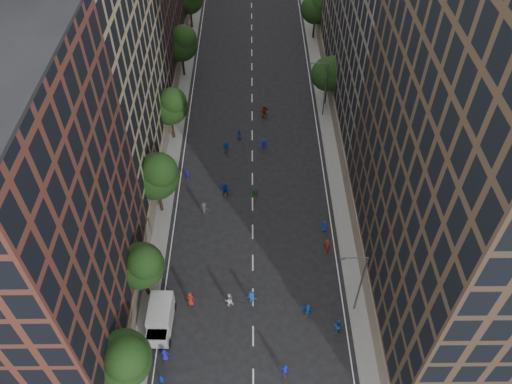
% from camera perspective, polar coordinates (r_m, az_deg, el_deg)
% --- Properties ---
extents(ground, '(240.00, 240.00, 0.00)m').
position_cam_1_polar(ground, '(72.03, -0.44, 6.28)').
color(ground, black).
rests_on(ground, ground).
extents(sidewalk_left, '(4.00, 105.00, 0.15)m').
position_cam_1_polar(sidewalk_left, '(78.82, -9.34, 9.69)').
color(sidewalk_left, slate).
rests_on(sidewalk_left, ground).
extents(sidewalk_right, '(4.00, 105.00, 0.15)m').
position_cam_1_polar(sidewalk_right, '(78.79, 8.44, 9.80)').
color(sidewalk_right, slate).
rests_on(sidewalk_right, ground).
extents(bldg_left_a, '(14.00, 22.00, 30.00)m').
position_cam_1_polar(bldg_left_a, '(45.04, -25.44, -3.55)').
color(bldg_left_a, '#52291F').
rests_on(bldg_left_a, ground).
extents(bldg_left_b, '(14.00, 26.00, 34.00)m').
position_cam_1_polar(bldg_left_b, '(61.18, -19.28, 15.08)').
color(bldg_left_b, '#91805F').
rests_on(bldg_left_b, ground).
extents(bldg_right_a, '(14.00, 30.00, 36.00)m').
position_cam_1_polar(bldg_right_a, '(45.48, 24.25, 3.02)').
color(bldg_right_a, '#413123').
rests_on(bldg_right_a, ground).
extents(bldg_right_b, '(14.00, 28.00, 33.00)m').
position_cam_1_polar(bldg_right_b, '(68.92, 16.41, 18.87)').
color(bldg_right_b, '#5F574F').
rests_on(bldg_right_b, ground).
extents(tree_left_0, '(5.20, 5.20, 8.83)m').
position_cam_1_polar(tree_left_0, '(45.93, -14.93, -17.97)').
color(tree_left_0, black).
rests_on(tree_left_0, ground).
extents(tree_left_1, '(4.80, 4.80, 8.21)m').
position_cam_1_polar(tree_left_1, '(51.23, -12.94, -8.10)').
color(tree_left_1, black).
rests_on(tree_left_1, ground).
extents(tree_left_2, '(5.60, 5.60, 9.45)m').
position_cam_1_polar(tree_left_2, '(58.31, -11.31, 1.95)').
color(tree_left_2, black).
rests_on(tree_left_2, ground).
extents(tree_left_3, '(5.00, 5.00, 8.58)m').
position_cam_1_polar(tree_left_3, '(69.22, -9.76, 9.76)').
color(tree_left_3, black).
rests_on(tree_left_3, ground).
extents(tree_left_4, '(5.40, 5.40, 9.08)m').
position_cam_1_polar(tree_left_4, '(82.37, -8.51, 16.55)').
color(tree_left_4, black).
rests_on(tree_left_4, ground).
extents(tree_right_a, '(5.00, 5.00, 8.39)m').
position_cam_1_polar(tree_right_a, '(75.87, 8.39, 13.34)').
color(tree_right_a, black).
rests_on(tree_right_a, ground).
extents(tree_right_b, '(5.20, 5.20, 8.83)m').
position_cam_1_polar(tree_right_b, '(93.02, 6.99, 20.23)').
color(tree_right_b, black).
rests_on(tree_right_b, ground).
extents(streetlamp_near, '(2.64, 0.22, 9.06)m').
position_cam_1_polar(streetlamp_near, '(50.34, 11.69, -9.95)').
color(streetlamp_near, '#595B60').
rests_on(streetlamp_near, ground).
extents(streetlamp_far, '(2.64, 0.22, 9.06)m').
position_cam_1_polar(streetlamp_far, '(73.62, 7.80, 11.86)').
color(streetlamp_far, '#595B60').
rests_on(streetlamp_far, ground).
extents(cargo_van, '(2.53, 5.18, 2.72)m').
position_cam_1_polar(cargo_van, '(52.38, -10.89, -14.01)').
color(cargo_van, '#B2B3B5').
rests_on(cargo_van, ground).
extents(skater_0, '(0.87, 0.60, 1.69)m').
position_cam_1_polar(skater_0, '(51.12, -10.39, -17.84)').
color(skater_0, '#1E15AF').
rests_on(skater_0, ground).
extents(skater_1, '(0.79, 0.62, 1.91)m').
position_cam_1_polar(skater_1, '(49.68, 3.33, -19.65)').
color(skater_1, '#1616B5').
rests_on(skater_1, ground).
extents(skater_2, '(1.06, 0.95, 1.80)m').
position_cam_1_polar(skater_2, '(52.36, 9.33, -14.85)').
color(skater_2, '#1452A9').
rests_on(skater_2, ground).
extents(skater_3, '(1.23, 0.85, 1.75)m').
position_cam_1_polar(skater_3, '(53.37, -0.52, -12.00)').
color(skater_3, '#143FA6').
rests_on(skater_3, ground).
extents(skater_4, '(0.99, 0.62, 1.57)m').
position_cam_1_polar(skater_4, '(50.18, -10.72, -20.36)').
color(skater_4, '#173DBD').
rests_on(skater_4, ground).
extents(skater_5, '(1.64, 1.07, 1.69)m').
position_cam_1_polar(skater_5, '(52.93, 5.89, -13.25)').
color(skater_5, '#124898').
rests_on(skater_5, ground).
extents(skater_6, '(1.06, 0.81, 1.93)m').
position_cam_1_polar(skater_6, '(53.62, -7.51, -12.03)').
color(skater_6, maroon).
rests_on(skater_6, ground).
extents(skater_7, '(0.80, 0.66, 1.87)m').
position_cam_1_polar(skater_7, '(57.82, 8.12, -6.04)').
color(skater_7, maroon).
rests_on(skater_7, ground).
extents(skater_8, '(1.08, 0.94, 1.89)m').
position_cam_1_polar(skater_8, '(53.22, -3.10, -12.23)').
color(skater_8, silver).
rests_on(skater_8, ground).
extents(skater_9, '(1.26, 0.79, 1.87)m').
position_cam_1_polar(skater_9, '(61.12, -5.98, -1.95)').
color(skater_9, '#393A3E').
rests_on(skater_9, ground).
extents(skater_10, '(0.99, 0.58, 1.58)m').
position_cam_1_polar(skater_10, '(62.70, -0.11, -0.24)').
color(skater_10, '#1E6626').
rests_on(skater_10, ground).
extents(skater_11, '(1.83, 0.78, 1.91)m').
position_cam_1_polar(skater_11, '(63.13, -3.54, 0.26)').
color(skater_11, '#122297').
rests_on(skater_11, ground).
extents(skater_12, '(0.76, 0.50, 1.54)m').
position_cam_1_polar(skater_12, '(59.74, 7.81, -3.94)').
color(skater_12, '#142DA5').
rests_on(skater_12, ground).
extents(skater_13, '(0.69, 0.54, 1.69)m').
position_cam_1_polar(skater_13, '(65.69, -7.86, 1.96)').
color(skater_13, '#191294').
rests_on(skater_13, ground).
extents(skater_14, '(0.93, 0.80, 1.63)m').
position_cam_1_polar(skater_14, '(71.03, -1.96, 6.43)').
color(skater_14, '#1529B2').
rests_on(skater_14, ground).
extents(skater_15, '(1.19, 0.68, 1.84)m').
position_cam_1_polar(skater_15, '(69.41, 0.89, 5.45)').
color(skater_15, '#131A9F').
rests_on(skater_15, ground).
extents(skater_16, '(1.23, 0.80, 1.94)m').
position_cam_1_polar(skater_16, '(68.98, -3.39, 5.11)').
color(skater_16, '#13439B').
rests_on(skater_16, ground).
extents(skater_17, '(1.86, 1.15, 1.91)m').
position_cam_1_polar(skater_17, '(75.25, 0.96, 9.21)').
color(skater_17, maroon).
rests_on(skater_17, ground).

